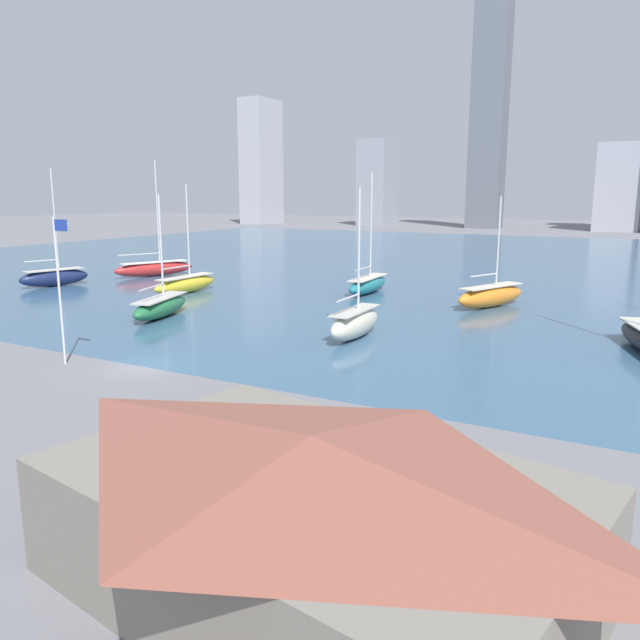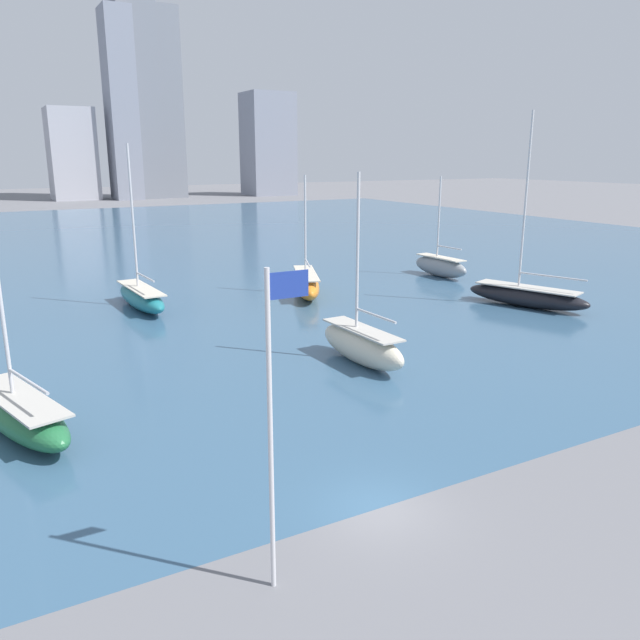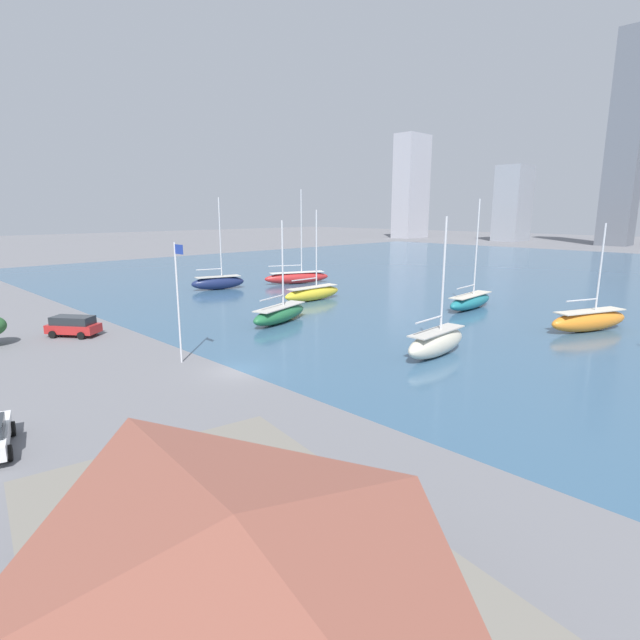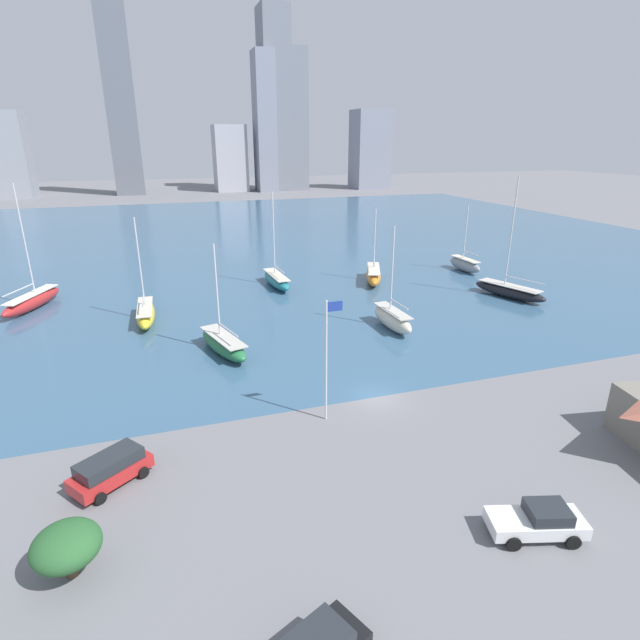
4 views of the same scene
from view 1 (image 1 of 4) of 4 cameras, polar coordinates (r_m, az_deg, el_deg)
The scene contains 12 objects.
ground_plane at distance 40.63m, azimuth -15.78°, elevation -4.16°, with size 500.00×500.00×0.00m, color slate.
harbor_water at distance 102.13m, azimuth 12.84°, elevation 5.19°, with size 180.00×140.00×0.00m.
boat_shed at distance 17.46m, azimuth -0.91°, elevation -17.31°, with size 15.22×11.05×4.45m.
flag_pole at distance 41.94m, azimuth -22.71°, elevation 2.99°, with size 1.24×0.14×9.27m.
distant_city_skyline at distance 201.69m, azimuth 22.26°, elevation 14.60°, with size 186.48×23.96×68.53m.
sailboat_orange at distance 61.83m, azimuth 15.37°, elevation 2.17°, with size 5.57×9.55×10.41m.
sailboat_cream at distance 46.83m, azimuth 3.22°, elevation -0.25°, with size 2.22×7.80×11.12m.
sailboat_yellow at distance 69.78m, azimuth -12.18°, elevation 3.26°, with size 2.16×9.37×11.69m.
sailboat_red at distance 85.28m, azimuth -14.91°, elevation 4.61°, with size 6.06×10.74×14.87m.
sailboat_teal at distance 68.36m, azimuth 4.40°, elevation 3.29°, with size 2.70×9.67×12.93m.
sailboat_navy at distance 79.59m, azimuth -23.12°, elevation 3.65°, with size 4.27×8.37×13.48m.
sailboat_green at distance 56.47m, azimuth -14.38°, elevation 1.22°, with size 4.63×9.17×10.60m.
Camera 1 is at (27.74, -27.72, 10.63)m, focal length 35.00 mm.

